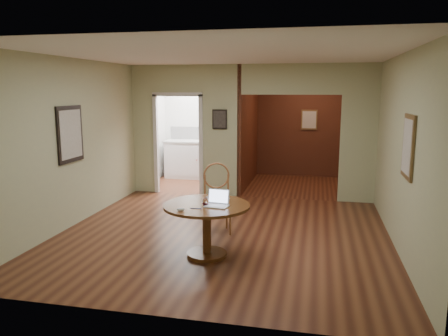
% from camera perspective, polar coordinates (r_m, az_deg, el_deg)
% --- Properties ---
extents(floor, '(5.00, 5.00, 0.00)m').
position_cam_1_polar(floor, '(6.76, -0.21, -8.77)').
color(floor, '#421E12').
rests_on(floor, ground).
extents(room_shell, '(5.20, 7.50, 5.00)m').
position_cam_1_polar(room_shell, '(9.57, 1.02, 4.74)').
color(room_shell, white).
rests_on(room_shell, ground).
extents(dining_table, '(1.14, 1.14, 0.71)m').
position_cam_1_polar(dining_table, '(5.81, -2.26, -6.52)').
color(dining_table, brown).
rests_on(dining_table, ground).
extents(chair, '(0.59, 0.59, 1.08)m').
position_cam_1_polar(chair, '(6.80, -0.86, -3.40)').
color(chair, '#9D6038').
rests_on(chair, ground).
extents(open_laptop, '(0.32, 0.29, 0.21)m').
position_cam_1_polar(open_laptop, '(5.68, -0.85, -4.35)').
color(open_laptop, silver).
rests_on(open_laptop, dining_table).
extents(closed_laptop, '(0.36, 0.25, 0.03)m').
position_cam_1_polar(closed_laptop, '(5.92, -1.04, -4.19)').
color(closed_laptop, '#B9B9BE').
rests_on(closed_laptop, dining_table).
extents(mouse, '(0.11, 0.08, 0.04)m').
position_cam_1_polar(mouse, '(5.46, -5.68, -5.42)').
color(mouse, silver).
rests_on(mouse, dining_table).
extents(wine_glass, '(0.09, 0.09, 0.10)m').
position_cam_1_polar(wine_glass, '(5.68, -2.43, -4.44)').
color(wine_glass, white).
rests_on(wine_glass, dining_table).
extents(pen, '(0.14, 0.02, 0.01)m').
position_cam_1_polar(pen, '(5.56, -3.70, -5.28)').
color(pen, navy).
rests_on(pen, dining_table).
extents(kitchen_cabinet, '(2.06, 0.60, 0.94)m').
position_cam_1_polar(kitchen_cabinet, '(10.93, -2.41, 1.11)').
color(kitchen_cabinet, white).
rests_on(kitchen_cabinet, ground).
extents(grocery_bag, '(0.34, 0.31, 0.29)m').
position_cam_1_polar(grocery_bag, '(10.71, 0.74, 4.26)').
color(grocery_bag, beige).
rests_on(grocery_bag, kitchen_cabinet).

